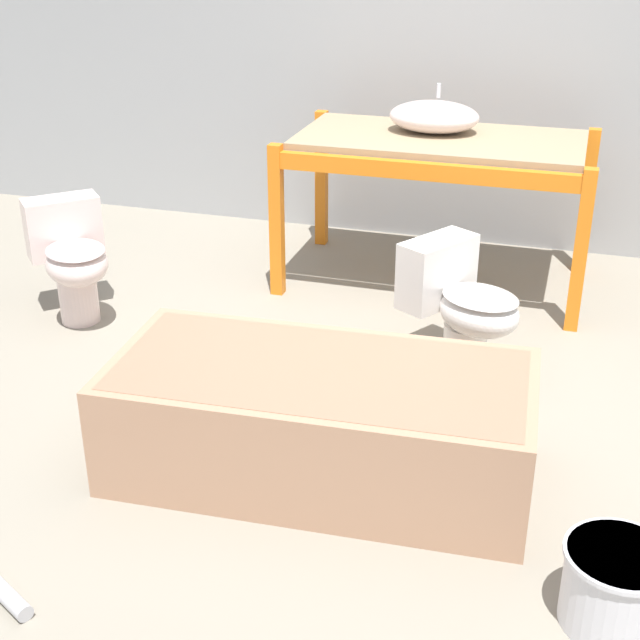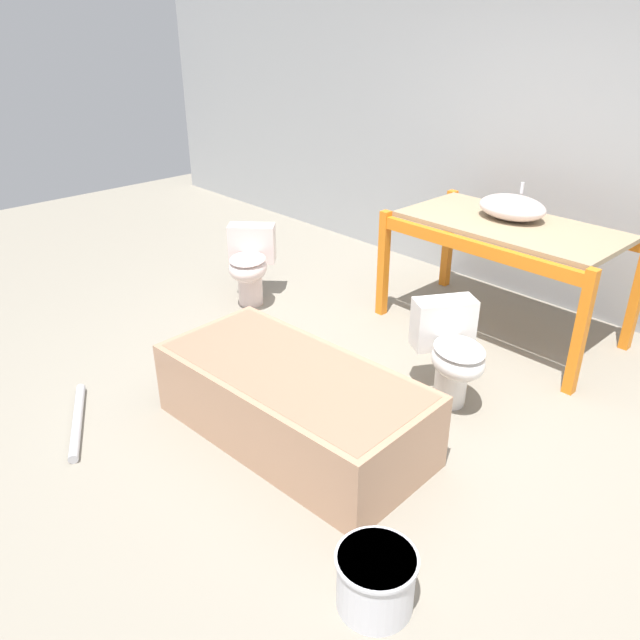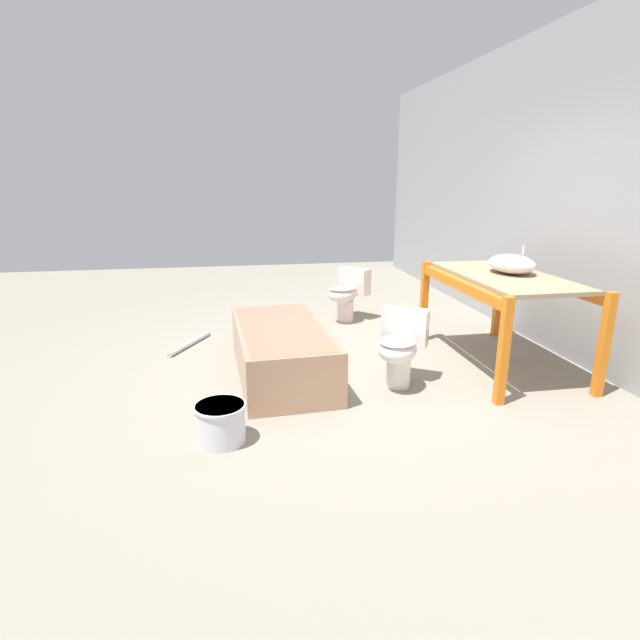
{
  "view_description": "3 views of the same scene",
  "coord_description": "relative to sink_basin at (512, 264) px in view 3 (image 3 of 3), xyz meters",
  "views": [
    {
      "loc": [
        0.86,
        -3.36,
        2.06
      ],
      "look_at": [
        -0.11,
        -0.17,
        0.49
      ],
      "focal_mm": 50.0,
      "sensor_mm": 36.0,
      "label": 1
    },
    {
      "loc": [
        2.28,
        -2.48,
        2.27
      ],
      "look_at": [
        -0.16,
        -0.16,
        0.58
      ],
      "focal_mm": 35.0,
      "sensor_mm": 36.0,
      "label": 2
    },
    {
      "loc": [
        4.22,
        -0.92,
        1.72
      ],
      "look_at": [
        0.06,
        -0.19,
        0.52
      ],
      "focal_mm": 28.0,
      "sensor_mm": 36.0,
      "label": 3
    }
  ],
  "objects": [
    {
      "name": "loose_pipe",
      "position": [
        -1.01,
        -3.03,
        -0.93
      ],
      "size": [
        0.7,
        0.41,
        0.06
      ],
      "color": "#B7B7BC",
      "rests_on": "ground_plane"
    },
    {
      "name": "shelving_rack",
      "position": [
        0.06,
        -0.09,
        -0.21
      ],
      "size": [
        1.72,
        0.94,
        0.87
      ],
      "color": "orange",
      "rests_on": "ground_plane"
    },
    {
      "name": "ground_plane",
      "position": [
        -0.02,
        -1.62,
        -0.96
      ],
      "size": [
        12.0,
        12.0,
        0.0
      ],
      "primitive_type": "plane",
      "color": "gray"
    },
    {
      "name": "sink_basin",
      "position": [
        0.0,
        0.0,
        0.0
      ],
      "size": [
        0.51,
        0.38,
        0.25
      ],
      "color": "silver",
      "rests_on": "shelving_rack"
    },
    {
      "name": "toilet_far",
      "position": [
        0.38,
        -1.18,
        -0.6
      ],
      "size": [
        0.65,
        0.59,
        0.64
      ],
      "rotation": [
        0.0,
        0.0,
        1.02
      ],
      "color": "white",
      "rests_on": "ground_plane"
    },
    {
      "name": "bathtub_main",
      "position": [
        -0.02,
        -2.15,
        -0.7
      ],
      "size": [
        1.66,
        0.85,
        0.46
      ],
      "rotation": [
        0.0,
        0.0,
        0.06
      ],
      "color": "tan",
      "rests_on": "ground_plane"
    },
    {
      "name": "bucket_white",
      "position": [
        1.1,
        -2.67,
        -0.81
      ],
      "size": [
        0.35,
        0.35,
        0.27
      ],
      "color": "silver",
      "rests_on": "ground_plane"
    },
    {
      "name": "warehouse_wall_rear",
      "position": [
        -0.02,
        0.71,
        0.64
      ],
      "size": [
        10.8,
        0.08,
        3.2
      ],
      "color": "#9EA0A3",
      "rests_on": "ground_plane"
    },
    {
      "name": "toilet_near",
      "position": [
        -1.69,
        -1.16,
        -0.6
      ],
      "size": [
        0.63,
        0.64,
        0.64
      ],
      "rotation": [
        0.0,
        0.0,
        0.76
      ],
      "color": "silver",
      "rests_on": "ground_plane"
    }
  ]
}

